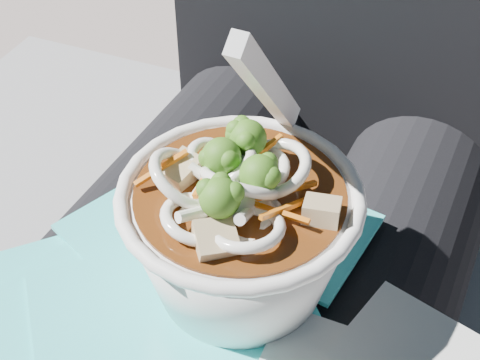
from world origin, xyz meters
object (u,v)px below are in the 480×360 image
at_px(person_body, 273,225).
at_px(plastic_bag, 166,320).
at_px(lap, 227,316).
at_px(udon_bowl, 239,226).

height_order(person_body, plastic_bag, person_body).
xyz_separation_m(lap, udon_bowl, (0.02, -0.02, 0.14)).
bearing_deg(plastic_bag, person_body, 87.05).
bearing_deg(person_body, lap, -90.00).
relative_size(lap, person_body, 0.47).
relative_size(lap, plastic_bag, 1.33).
bearing_deg(person_body, udon_bowl, -78.74).
bearing_deg(lap, person_body, 90.00).
relative_size(plastic_bag, udon_bowl, 1.87).
bearing_deg(person_body, plastic_bag, -92.95).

